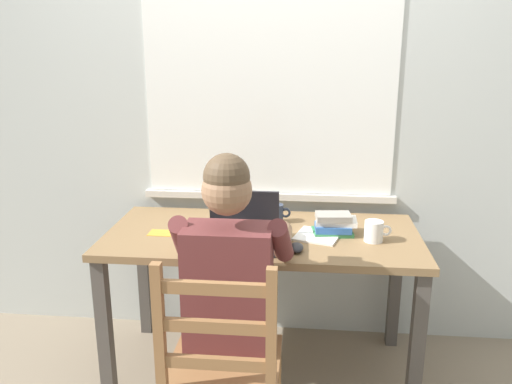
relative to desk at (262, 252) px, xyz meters
The scene contains 13 objects.
ground_plane 0.65m from the desk, ahead, with size 8.00×8.00×0.00m, color gray.
back_wall 0.78m from the desk, 89.99° to the left, with size 6.00×0.08×2.60m.
desk is the anchor object (origin of this frame).
seated_person 0.44m from the desk, 101.59° to the right, with size 0.50×0.60×1.26m.
wooden_chair 0.74m from the desk, 97.05° to the right, with size 0.42×0.42×0.95m.
laptop 0.22m from the desk, 121.24° to the right, with size 0.33×0.28×0.23m.
computer_mouse 0.30m from the desk, 51.64° to the right, with size 0.06×0.10×0.03m, color #232328.
coffee_mug_white 0.55m from the desk, ahead, with size 0.12×0.09×0.10m.
coffee_mug_dark 0.23m from the desk, 70.24° to the left, with size 0.11×0.07×0.09m.
book_stack_main 0.37m from the desk, ahead, with size 0.22×0.15×0.10m.
paper_pile_near_laptop 0.29m from the desk, ahead, with size 0.20×0.20×0.01m, color white.
paper_pile_back_corner 0.28m from the desk, 154.43° to the right, with size 0.26×0.17×0.02m, color white.
landscape_photo_print 0.50m from the desk, behind, with size 0.13×0.09×0.00m, color gold.
Camera 1 is at (0.20, -2.37, 1.64)m, focal length 36.58 mm.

